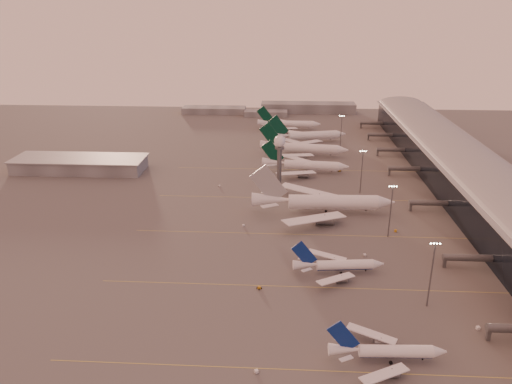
{
  "coord_description": "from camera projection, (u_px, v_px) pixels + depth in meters",
  "views": [
    {
      "loc": [
        7.27,
        -151.02,
        98.13
      ],
      "look_at": [
        -6.07,
        81.24,
        10.27
      ],
      "focal_mm": 35.0,
      "sensor_mm": 36.0,
      "label": 1
    }
  ],
  "objects": [
    {
      "name": "greentail_a",
      "position": [
        305.0,
        167.0,
        309.11
      ],
      "size": [
        54.71,
        43.99,
        19.89
      ],
      "color": "white",
      "rests_on": "ground"
    },
    {
      "name": "widebody_white",
      "position": [
        323.0,
        205.0,
        248.17
      ],
      "size": [
        72.09,
        57.71,
        25.35
      ],
      "color": "white",
      "rests_on": "ground"
    },
    {
      "name": "greentail_c",
      "position": [
        308.0,
        137.0,
        375.7
      ],
      "size": [
        60.04,
        47.96,
        22.14
      ],
      "color": "white",
      "rests_on": "ground"
    },
    {
      "name": "narrowbody_mid",
      "position": [
        338.0,
        266.0,
        193.13
      ],
      "size": [
        36.48,
        28.99,
        14.27
      ],
      "color": "white",
      "rests_on": "ground"
    },
    {
      "name": "greentail_d",
      "position": [
        289.0,
        125.0,
        415.5
      ],
      "size": [
        53.55,
        43.25,
        19.45
      ],
      "color": "white",
      "rests_on": "ground"
    },
    {
      "name": "distant_horizon",
      "position": [
        280.0,
        109.0,
        478.26
      ],
      "size": [
        165.0,
        37.5,
        9.0
      ],
      "color": "slate",
      "rests_on": "ground"
    },
    {
      "name": "mast_c",
      "position": [
        362.0,
        170.0,
        271.31
      ],
      "size": [
        3.6,
        0.56,
        25.0
      ],
      "color": "#54565B",
      "rests_on": "ground"
    },
    {
      "name": "gsv_truck_b",
      "position": [
        366.0,
        254.0,
        206.7
      ],
      "size": [
        5.6,
        2.96,
        2.15
      ],
      "color": "white",
      "rests_on": "ground"
    },
    {
      "name": "mast_b",
      "position": [
        391.0,
        208.0,
        219.67
      ],
      "size": [
        3.6,
        0.56,
        25.0
      ],
      "color": "#54565B",
      "rests_on": "ground"
    },
    {
      "name": "gsv_truck_c",
      "position": [
        244.0,
        224.0,
        234.69
      ],
      "size": [
        5.16,
        3.81,
        1.98
      ],
      "color": "white",
      "rests_on": "ground"
    },
    {
      "name": "gsv_catering_a",
      "position": [
        480.0,
        324.0,
        159.59
      ],
      "size": [
        5.78,
        3.39,
        4.44
      ],
      "color": "white",
      "rests_on": "ground"
    },
    {
      "name": "gsv_tug_hangar",
      "position": [
        339.0,
        171.0,
        311.33
      ],
      "size": [
        4.64,
        4.0,
        1.14
      ],
      "color": "#C08516",
      "rests_on": "ground"
    },
    {
      "name": "narrowbody_near",
      "position": [
        387.0,
        353.0,
        145.38
      ],
      "size": [
        35.39,
        28.23,
        13.82
      ],
      "color": "white",
      "rests_on": "ground"
    },
    {
      "name": "radar_tower",
      "position": [
        280.0,
        150.0,
        280.51
      ],
      "size": [
        6.4,
        6.4,
        31.1
      ],
      "color": "#54565B",
      "rests_on": "ground"
    },
    {
      "name": "greentail_b",
      "position": [
        304.0,
        150.0,
        343.24
      ],
      "size": [
        61.57,
        49.39,
        22.45
      ],
      "color": "white",
      "rests_on": "ground"
    },
    {
      "name": "mast_a",
      "position": [
        432.0,
        271.0,
        168.14
      ],
      "size": [
        3.6,
        0.56,
        25.0
      ],
      "color": "#54565B",
      "rests_on": "ground"
    },
    {
      "name": "gsv_truck_a",
      "position": [
        258.0,
        370.0,
        141.22
      ],
      "size": [
        5.67,
        3.81,
        2.16
      ],
      "color": "white",
      "rests_on": "ground"
    },
    {
      "name": "mast_d",
      "position": [
        341.0,
        130.0,
        355.47
      ],
      "size": [
        3.6,
        0.56,
        25.0
      ],
      "color": "#54565B",
      "rests_on": "ground"
    },
    {
      "name": "gsv_catering_b",
      "position": [
        396.0,
        228.0,
        228.2
      ],
      "size": [
        5.83,
        4.19,
        4.37
      ],
      "color": "#C08516",
      "rests_on": "ground"
    },
    {
      "name": "taxiway_markings",
      "position": [
        332.0,
        234.0,
        226.79
      ],
      "size": [
        180.0,
        185.25,
        0.02
      ],
      "color": "gold",
      "rests_on": "ground"
    },
    {
      "name": "terminal",
      "position": [
        469.0,
        177.0,
        269.42
      ],
      "size": [
        57.0,
        362.0,
        23.04
      ],
      "color": "black",
      "rests_on": "ground"
    },
    {
      "name": "gsv_truck_d",
      "position": [
        219.0,
        185.0,
        285.8
      ],
      "size": [
        2.82,
        5.18,
        1.98
      ],
      "color": "white",
      "rests_on": "ground"
    },
    {
      "name": "gsv_tug_mid",
      "position": [
        259.0,
        288.0,
        183.02
      ],
      "size": [
        3.72,
        3.77,
        0.95
      ],
      "color": "#C08516",
      "rests_on": "ground"
    },
    {
      "name": "hangar",
      "position": [
        80.0,
        164.0,
        311.77
      ],
      "size": [
        82.0,
        27.0,
        8.5
      ],
      "color": "slate",
      "rests_on": "ground"
    },
    {
      "name": "ground",
      "position": [
        260.0,
        301.0,
        176.1
      ],
      "size": [
        700.0,
        700.0,
        0.0
      ],
      "primitive_type": "plane",
      "color": "#5A5858",
      "rests_on": "ground"
    }
  ]
}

